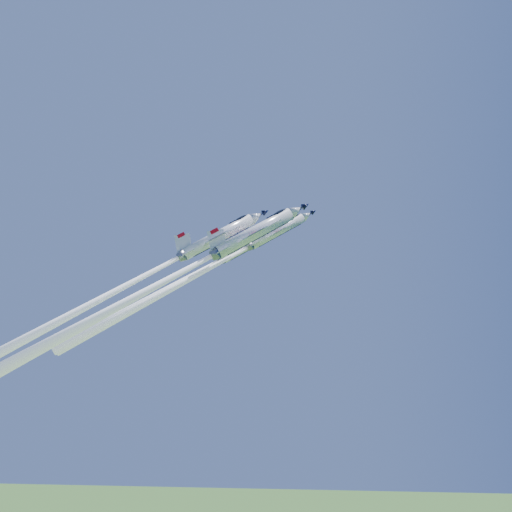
# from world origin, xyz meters

# --- Properties ---
(jet_lead) EXTENTS (34.92, 14.18, 31.89)m
(jet_lead) POSITION_xyz_m (-8.89, -1.68, 89.40)
(jet_lead) COLOR silver
(jet_left) EXTENTS (33.78, 13.98, 30.22)m
(jet_left) POSITION_xyz_m (-12.42, 2.49, 89.11)
(jet_left) COLOR silver
(jet_right) EXTENTS (38.96, 16.17, 34.75)m
(jet_right) POSITION_xyz_m (-11.87, -10.29, 87.07)
(jet_right) COLOR silver
(jet_slot) EXTENTS (42.53, 17.25, 38.91)m
(jet_slot) POSITION_xyz_m (-20.90, -8.56, 85.46)
(jet_slot) COLOR silver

